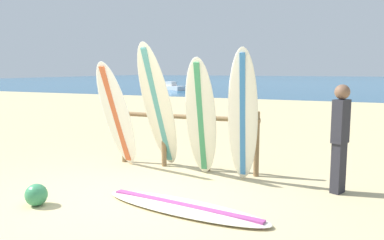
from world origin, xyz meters
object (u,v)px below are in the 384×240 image
(surfboard_lying_on_sand, at_px, (183,207))
(beach_ball, at_px, (36,195))
(surfboard_leaning_far_left, at_px, (117,115))
(surfboard_leaning_center, at_px, (243,116))
(surfboard_leaning_center_left, at_px, (201,118))
(beachgoer_standing, at_px, (340,134))
(surfboard_rack, at_px, (185,132))
(surfboard_leaning_left, at_px, (158,108))
(small_boat_offshore, at_px, (170,87))

(surfboard_lying_on_sand, height_order, beach_ball, beach_ball)
(surfboard_leaning_far_left, xyz_separation_m, surfboard_leaning_center, (2.29, 0.01, 0.09))
(surfboard_leaning_far_left, bearing_deg, surfboard_leaning_center_left, 2.22)
(surfboard_leaning_center, bearing_deg, surfboard_lying_on_sand, -103.92)
(surfboard_lying_on_sand, height_order, beachgoer_standing, beachgoer_standing)
(surfboard_rack, distance_m, surfboard_leaning_center, 1.30)
(surfboard_leaning_left, bearing_deg, surfboard_leaning_center_left, -5.16)
(small_boat_offshore, bearing_deg, surfboard_leaning_center, -61.41)
(surfboard_rack, xyz_separation_m, surfboard_leaning_left, (-0.37, -0.31, 0.44))
(beachgoer_standing, relative_size, small_boat_offshore, 0.53)
(surfboard_rack, xyz_separation_m, small_boat_offshore, (-11.82, 23.37, -0.41))
(surfboard_rack, relative_size, surfboard_leaning_far_left, 1.40)
(surfboard_leaning_left, bearing_deg, surfboard_lying_on_sand, -53.09)
(surfboard_rack, distance_m, surfboard_lying_on_sand, 2.14)
(surfboard_leaning_left, xyz_separation_m, beach_ball, (-0.64, -2.18, -0.96))
(surfboard_leaning_center, height_order, small_boat_offshore, surfboard_leaning_center)
(surfboard_rack, height_order, surfboard_leaning_far_left, surfboard_leaning_far_left)
(small_boat_offshore, bearing_deg, beach_ball, -67.33)
(surfboard_leaning_left, bearing_deg, beachgoer_standing, -1.64)
(surfboard_leaning_far_left, bearing_deg, beachgoer_standing, 0.79)
(surfboard_lying_on_sand, bearing_deg, surfboard_leaning_center_left, 103.39)
(surfboard_leaning_far_left, height_order, surfboard_leaning_center, surfboard_leaning_center)
(surfboard_lying_on_sand, height_order, small_boat_offshore, small_boat_offshore)
(surfboard_rack, distance_m, beachgoer_standing, 2.60)
(surfboard_leaning_far_left, bearing_deg, surfboard_lying_on_sand, -36.47)
(surfboard_rack, xyz_separation_m, beach_ball, (-1.02, -2.49, -0.52))
(surfboard_leaning_left, distance_m, surfboard_leaning_center_left, 0.83)
(surfboard_leaning_center, xyz_separation_m, beachgoer_standing, (1.41, 0.04, -0.19))
(surfboard_leaning_center, distance_m, beachgoer_standing, 1.42)
(beachgoer_standing, height_order, beach_ball, beachgoer_standing)
(surfboard_lying_on_sand, bearing_deg, surfboard_leaning_center, 76.08)
(surfboard_leaning_center, relative_size, surfboard_lying_on_sand, 0.87)
(surfboard_lying_on_sand, bearing_deg, surfboard_leaning_far_left, 143.53)
(small_boat_offshore, bearing_deg, surfboard_leaning_center_left, -62.70)
(surfboard_leaning_left, distance_m, surfboard_lying_on_sand, 2.23)
(surfboard_leaning_center, relative_size, beach_ball, 7.28)
(surfboard_leaning_center_left, xyz_separation_m, small_boat_offshore, (-12.26, 23.76, -0.72))
(surfboard_rack, bearing_deg, surfboard_lying_on_sand, -66.83)
(surfboard_rack, xyz_separation_m, surfboard_leaning_center, (1.16, -0.44, 0.38))
(surfboard_lying_on_sand, relative_size, beach_ball, 8.34)
(surfboard_lying_on_sand, relative_size, beachgoer_standing, 1.55)
(surfboard_lying_on_sand, relative_size, small_boat_offshore, 0.82)
(surfboard_leaning_far_left, bearing_deg, surfboard_leaning_left, 10.10)
(surfboard_leaning_center_left, bearing_deg, surfboard_rack, 139.32)
(surfboard_rack, bearing_deg, small_boat_offshore, 116.82)
(surfboard_leaning_left, height_order, surfboard_leaning_center_left, surfboard_leaning_left)
(surfboard_leaning_far_left, bearing_deg, beach_ball, -86.74)
(surfboard_leaning_left, relative_size, surfboard_lying_on_sand, 0.92)
(surfboard_leaning_center_left, relative_size, beachgoer_standing, 1.26)
(surfboard_leaning_left, distance_m, surfboard_leaning_center, 1.54)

